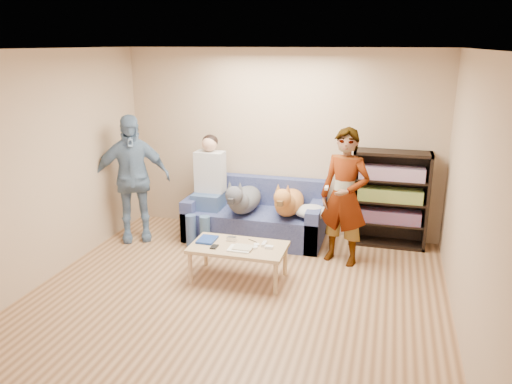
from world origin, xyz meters
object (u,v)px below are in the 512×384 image
(person_standing_right, at_px, (345,197))
(notebook_blue, at_px, (207,240))
(dog_tan, at_px, (288,202))
(sofa, at_px, (256,218))
(person_standing_left, at_px, (132,178))
(coffee_table, at_px, (238,249))
(person_seated, at_px, (208,184))
(bookshelf, at_px, (390,197))
(camera_silver, at_px, (232,239))
(dog_gray, at_px, (243,199))

(person_standing_right, bearing_deg, notebook_blue, -134.62)
(notebook_blue, height_order, dog_tan, dog_tan)
(sofa, distance_m, dog_tan, 0.62)
(person_standing_left, bearing_deg, dog_tan, -19.78)
(person_standing_right, height_order, dog_tan, person_standing_right)
(coffee_table, bearing_deg, person_seated, 124.21)
(person_standing_right, xyz_separation_m, bookshelf, (0.54, 0.73, -0.17))
(notebook_blue, height_order, camera_silver, camera_silver)
(sofa, xyz_separation_m, coffee_table, (0.16, -1.32, 0.09))
(person_standing_right, relative_size, dog_gray, 1.38)
(camera_silver, relative_size, dog_gray, 0.09)
(notebook_blue, bearing_deg, person_seated, 109.77)
(person_standing_right, bearing_deg, sofa, 176.79)
(camera_silver, xyz_separation_m, person_seated, (-0.69, 1.07, 0.33))
(sofa, distance_m, person_seated, 0.83)
(sofa, height_order, coffee_table, sofa)
(person_standing_left, distance_m, dog_tan, 2.16)
(camera_silver, bearing_deg, dog_tan, 66.24)
(sofa, bearing_deg, camera_silver, -88.32)
(person_standing_left, height_order, sofa, person_standing_left)
(person_seated, distance_m, bookshelf, 2.48)
(camera_silver, relative_size, sofa, 0.06)
(dog_gray, bearing_deg, person_standing_right, -11.28)
(bookshelf, bearing_deg, sofa, -172.60)
(coffee_table, bearing_deg, bookshelf, 43.34)
(sofa, relative_size, person_seated, 1.29)
(camera_silver, height_order, coffee_table, camera_silver)
(sofa, bearing_deg, person_seated, -169.06)
(coffee_table, relative_size, bookshelf, 0.85)
(notebook_blue, height_order, dog_gray, dog_gray)
(person_standing_right, xyz_separation_m, sofa, (-1.26, 0.50, -0.57))
(camera_silver, xyz_separation_m, coffee_table, (0.12, -0.12, -0.07))
(sofa, distance_m, coffee_table, 1.33)
(dog_tan, bearing_deg, bookshelf, 16.68)
(notebook_blue, relative_size, person_seated, 0.18)
(person_standing_right, bearing_deg, bookshelf, 71.99)
(person_seated, relative_size, coffee_table, 1.34)
(person_standing_right, distance_m, coffee_table, 1.46)
(sofa, distance_m, dog_gray, 0.42)
(dog_tan, bearing_deg, person_standing_left, -171.02)
(person_standing_right, relative_size, person_standing_left, 0.97)
(notebook_blue, height_order, person_seated, person_seated)
(person_seated, xyz_separation_m, bookshelf, (2.46, 0.36, -0.09))
(camera_silver, bearing_deg, dog_gray, 98.59)
(sofa, relative_size, dog_gray, 1.54)
(notebook_blue, relative_size, bookshelf, 0.20)
(notebook_blue, xyz_separation_m, dog_gray, (0.13, 1.05, 0.19))
(bookshelf, bearing_deg, person_standing_right, -126.30)
(camera_silver, distance_m, dog_tan, 1.15)
(person_standing_left, relative_size, dog_gray, 1.42)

